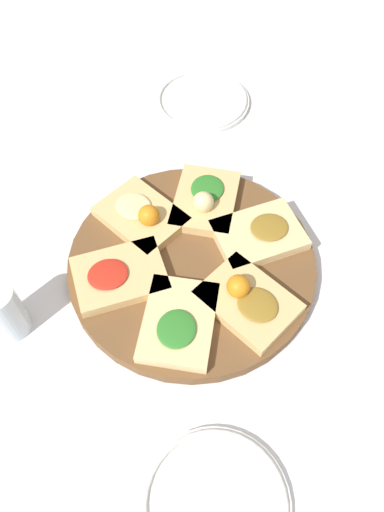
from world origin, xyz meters
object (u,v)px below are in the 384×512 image
Objects in this scene: serving_board at (192,263)px; plate_left at (216,505)px; plate_right at (202,100)px; water_glass at (4,311)px.

serving_board is 0.39m from plate_left.
plate_left and plate_right have the same top height.
serving_board is 3.99× the size of water_glass.
plate_left is (-0.39, -0.03, -0.01)m from serving_board.
serving_board is 0.32m from water_glass.
water_glass reaches higher than serving_board.
serving_board is at bearing 4.68° from plate_left.
plate_right is 0.65m from water_glass.
plate_left is at bearing -179.48° from plate_right.
plate_right is (0.84, 0.01, -0.00)m from plate_left.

